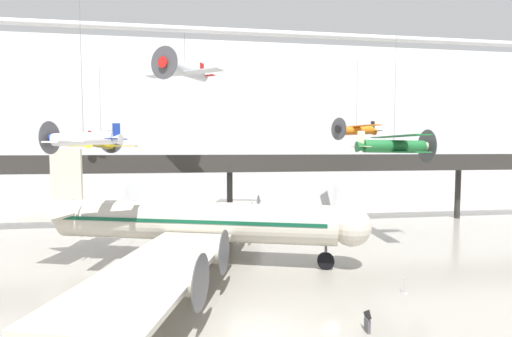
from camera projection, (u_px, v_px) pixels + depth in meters
ground_plane at (258, 332)px, 17.34m from camera, size 260.00×260.00×0.00m
hangar_back_wall at (226, 128)px, 50.43m from camera, size 140.00×3.00×24.48m
mezzanine_walkway at (230, 168)px, 40.13m from camera, size 110.00×3.20×8.57m
ceiling_truss_beam at (234, 31)px, 32.58m from camera, size 120.00×0.60×0.60m
airliner_silver_main at (193, 222)px, 27.59m from camera, size 27.63×32.05×9.26m
suspended_plane_orange_highwing at (356, 130)px, 42.48m from camera, size 6.46×7.57×9.72m
suspended_plane_silver_racer at (185, 71)px, 32.48m from camera, size 7.55×6.85×4.82m
suspended_plane_green_biplane at (394, 146)px, 32.57m from camera, size 7.29×8.96×11.96m
suspended_plane_white_twin at (83, 139)px, 23.27m from camera, size 5.31×6.43×11.01m
suspended_plane_yellow_lowwing at (101, 143)px, 38.76m from camera, size 7.76×6.33×11.21m
stanchion_barrier at (405, 289)px, 21.85m from camera, size 0.36×0.36×1.08m
info_sign_pedestal at (367, 323)px, 17.29m from camera, size 0.18×0.78×1.24m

